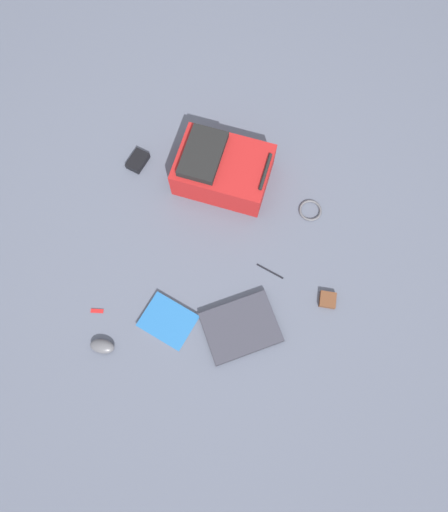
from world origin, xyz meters
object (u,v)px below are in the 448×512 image
at_px(backpack, 222,169).
at_px(book_comic, 168,321).
at_px(laptop, 241,327).
at_px(cable_coil, 310,210).
at_px(power_brick, 138,161).
at_px(usb_stick, 97,311).
at_px(earbud_pouch, 328,300).
at_px(computer_mouse, 102,346).
at_px(pen_black, 270,271).

xyz_separation_m(backpack, book_comic, (0.75, -0.11, -0.08)).
relative_size(laptop, cable_coil, 3.60).
xyz_separation_m(power_brick, usb_stick, (0.77, -0.00, -0.01)).
distance_m(backpack, laptop, 0.76).
xyz_separation_m(earbud_pouch, usb_stick, (0.24, -1.02, -0.01)).
height_order(laptop, computer_mouse, computer_mouse).
bearing_deg(computer_mouse, usb_stick, -154.31).
distance_m(book_comic, usb_stick, 0.33).
distance_m(cable_coil, usb_stick, 1.11).
bearing_deg(backpack, computer_mouse, -21.91).
distance_m(cable_coil, earbud_pouch, 0.45).
bearing_deg(pen_black, laptop, -17.66).
distance_m(laptop, power_brick, 0.98).
relative_size(laptop, usb_stick, 7.02).
bearing_deg(cable_coil, backpack, -102.22).
xyz_separation_m(laptop, pen_black, (-0.28, 0.09, -0.01)).
height_order(laptop, usb_stick, laptop).
distance_m(computer_mouse, earbud_pouch, 1.03).
height_order(backpack, pen_black, backpack).
relative_size(pen_black, usb_stick, 2.41).
bearing_deg(laptop, earbud_pouch, 117.96).
distance_m(computer_mouse, usb_stick, 0.17).
height_order(computer_mouse, power_brick, computer_mouse).
distance_m(earbud_pouch, usb_stick, 1.05).
relative_size(book_comic, cable_coil, 2.46).
height_order(backpack, cable_coil, backpack).
distance_m(laptop, pen_black, 0.30).
bearing_deg(power_brick, backpack, 88.96).
relative_size(cable_coil, usb_stick, 1.95).
xyz_separation_m(power_brick, earbud_pouch, (0.53, 1.02, -0.00)).
height_order(computer_mouse, usb_stick, computer_mouse).
xyz_separation_m(laptop, earbud_pouch, (-0.20, 0.37, -0.00)).
height_order(backpack, computer_mouse, backpack).
height_order(computer_mouse, pen_black, computer_mouse).
relative_size(computer_mouse, usb_stick, 1.89).
xyz_separation_m(laptop, computer_mouse, (0.19, -0.58, 0.00)).
height_order(backpack, power_brick, backpack).
bearing_deg(earbud_pouch, book_comic, -72.00).
bearing_deg(laptop, cable_coil, 159.12).
bearing_deg(power_brick, earbud_pouch, 62.34).
xyz_separation_m(cable_coil, earbud_pouch, (0.43, 0.13, 0.01)).
distance_m(laptop, earbud_pouch, 0.42).
distance_m(backpack, book_comic, 0.76).
relative_size(cable_coil, pen_black, 0.81).
bearing_deg(computer_mouse, book_comic, 122.62).
bearing_deg(usb_stick, laptop, 93.69).
bearing_deg(usb_stick, backpack, 150.22).
height_order(cable_coil, earbud_pouch, earbud_pouch).
distance_m(pen_black, earbud_pouch, 0.29).
bearing_deg(computer_mouse, pen_black, 125.85).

